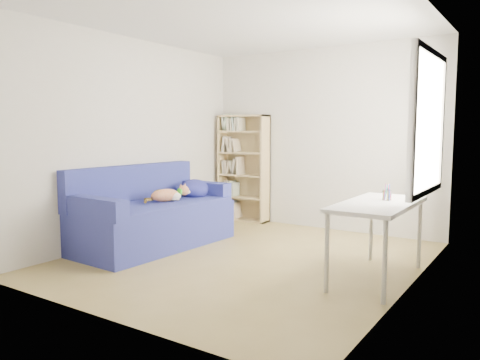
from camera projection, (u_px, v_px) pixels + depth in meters
name	position (u px, v px, depth m)	size (l,w,h in m)	color
ground	(247.00, 259.00, 5.22)	(4.00, 4.00, 0.00)	olive
room_shell	(257.00, 111.00, 5.02)	(3.54, 4.04, 2.62)	silver
sofa	(153.00, 216.00, 5.79)	(1.04, 2.05, 0.99)	navy
bookshelf	(243.00, 172.00, 7.36)	(0.83, 0.26, 1.66)	tan
desk	(378.00, 209.00, 4.43)	(0.61, 1.32, 0.75)	silver
pen_cup	(387.00, 194.00, 4.55)	(0.09, 0.09, 0.17)	white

